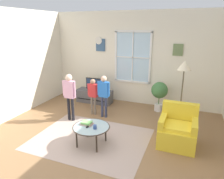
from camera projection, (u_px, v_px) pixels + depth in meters
name	position (u px, v px, depth m)	size (l,w,h in m)	color
ground_plane	(93.00, 148.00, 4.39)	(6.06, 6.49, 0.02)	olive
back_wall	(134.00, 58.00, 6.62)	(5.46, 0.17, 2.92)	silver
area_rug	(91.00, 139.00, 4.71)	(2.54, 1.95, 0.01)	tan
tv_stand	(95.00, 96.00, 6.92)	(1.19, 0.44, 0.43)	#4C4C51
television	(94.00, 84.00, 6.80)	(0.58, 0.08, 0.41)	#4C4C4C
armchair	(178.00, 130.00, 4.43)	(0.76, 0.74, 0.87)	yellow
coffee_table	(91.00, 128.00, 4.38)	(0.80, 0.80, 0.43)	#99B2B7
book_stack	(87.00, 123.00, 4.46)	(0.25, 0.18, 0.07)	tan
cup	(95.00, 127.00, 4.27)	(0.08, 0.08, 0.08)	#334C8C
remote_near_books	(88.00, 126.00, 4.37)	(0.04, 0.14, 0.02)	black
person_pink_shirt	(70.00, 92.00, 5.42)	(0.39, 0.18, 1.28)	black
person_blue_shirt	(104.00, 92.00, 5.63)	(0.36, 0.16, 1.19)	#333851
person_red_shirt	(93.00, 93.00, 5.84)	(0.32, 0.14, 1.06)	#726656
potted_plant_by_window	(159.00, 92.00, 6.11)	(0.48, 0.48, 0.89)	silver
floor_lamp	(184.00, 72.00, 4.78)	(0.32, 0.32, 1.71)	black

